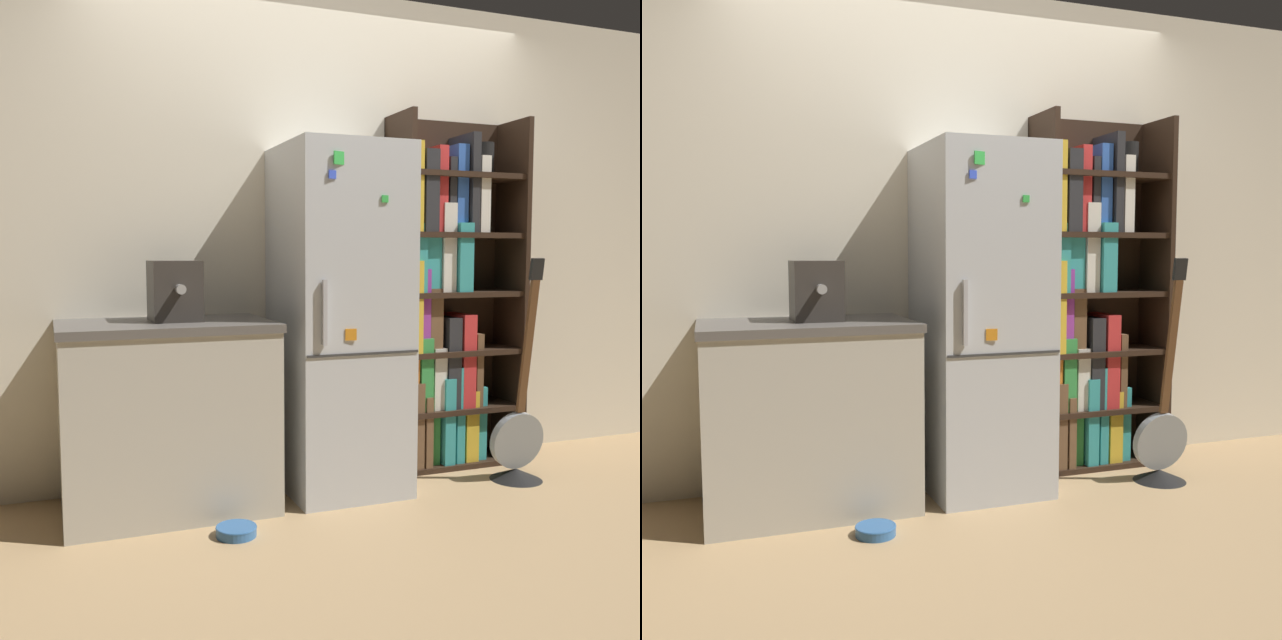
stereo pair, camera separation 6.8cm
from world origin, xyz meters
TOP-DOWN VIEW (x-y plane):
  - ground_plane at (0.00, 0.00)m, footprint 16.00×16.00m
  - wall_back at (0.00, 0.47)m, footprint 8.00×0.05m
  - refrigerator at (-0.00, 0.13)m, footprint 0.58×0.66m
  - bookshelf at (0.71, 0.31)m, footprint 0.75×0.33m
  - kitchen_counter at (-0.87, 0.14)m, footprint 0.97×0.64m
  - espresso_machine at (-0.82, 0.17)m, footprint 0.23×0.32m
  - guitar at (0.93, -0.11)m, footprint 0.31×0.28m
  - pet_bowl at (-0.66, -0.32)m, footprint 0.18×0.18m

SIDE VIEW (x-z plane):
  - ground_plane at x=0.00m, z-range 0.00..0.00m
  - pet_bowl at x=-0.66m, z-range 0.00..0.05m
  - guitar at x=0.93m, z-range -0.42..0.76m
  - kitchen_counter at x=-0.87m, z-range 0.00..0.89m
  - refrigerator at x=0.00m, z-range 0.00..1.74m
  - bookshelf at x=0.71m, z-range -0.08..1.87m
  - espresso_machine at x=-0.82m, z-range 0.89..1.17m
  - wall_back at x=0.00m, z-range 0.00..2.60m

